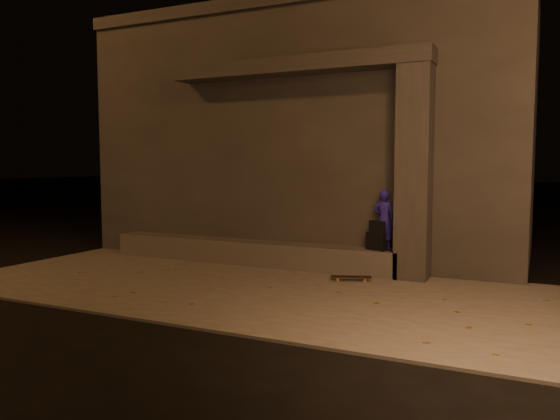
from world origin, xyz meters
The scene contains 9 objects.
ground centered at (0.00, 0.00, 0.00)m, with size 120.00×120.00×0.00m, color black.
sidewalk centered at (0.00, 2.00, 0.02)m, with size 11.00×4.40×0.04m, color #67615B.
building centered at (-1.00, 6.49, 2.61)m, with size 9.00×5.10×5.22m.
ledge centered at (-1.50, 3.75, 0.27)m, with size 6.00×0.55×0.45m, color #57554F.
column centered at (1.70, 3.75, 1.84)m, with size 0.55×0.55×3.60m, color #33312E.
canopy centered at (-0.50, 3.80, 3.78)m, with size 5.00×0.70×0.28m, color #33312E.
skateboarder centered at (1.20, 3.75, 1.02)m, with size 0.39×0.26×1.07m, color #211798.
backpack centered at (1.10, 3.75, 0.67)m, with size 0.43×0.36×0.52m.
skateboard centered at (0.82, 3.10, 0.10)m, with size 0.69×0.40×0.07m.
Camera 1 is at (3.61, -5.55, 2.00)m, focal length 35.00 mm.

